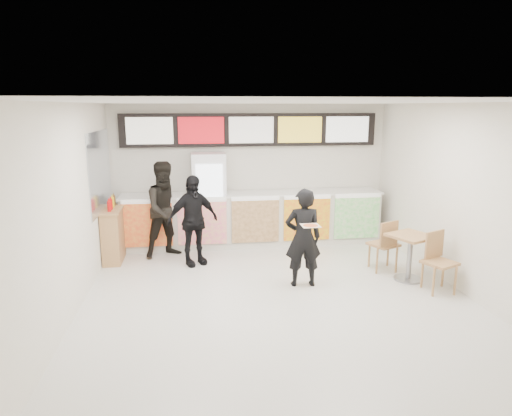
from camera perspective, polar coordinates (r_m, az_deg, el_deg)
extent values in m
plane|color=beige|center=(7.14, 2.99, -11.74)|extent=(7.00, 7.00, 0.00)
plane|color=white|center=(6.51, 3.29, 13.09)|extent=(7.00, 7.00, 0.00)
plane|color=silver|center=(10.07, -0.68, 4.36)|extent=(6.00, 0.00, 6.00)
plane|color=silver|center=(6.78, -22.63, -0.68)|extent=(0.00, 7.00, 7.00)
plane|color=silver|center=(7.81, 25.28, 0.74)|extent=(0.00, 7.00, 7.00)
cube|color=silver|center=(9.86, -0.37, -1.44)|extent=(5.50, 0.70, 1.10)
cube|color=silver|center=(9.74, -0.38, 1.81)|extent=(5.56, 0.76, 0.04)
cube|color=red|center=(9.45, -13.41, -2.08)|extent=(0.99, 0.02, 0.90)
cube|color=#E33288|center=(9.40, -6.73, -1.89)|extent=(0.99, 0.02, 0.90)
cube|color=brown|center=(9.49, -0.07, -1.67)|extent=(0.99, 0.02, 0.90)
cube|color=yellow|center=(9.69, 6.38, -1.44)|extent=(0.99, 0.02, 0.90)
cube|color=green|center=(10.02, 12.49, -1.20)|extent=(0.99, 0.02, 0.90)
cube|color=black|center=(9.90, -0.64, 9.74)|extent=(5.50, 0.12, 0.70)
cube|color=white|center=(9.79, -13.16, 9.39)|extent=(0.95, 0.02, 0.55)
cube|color=red|center=(9.75, -6.86, 9.61)|extent=(0.95, 0.02, 0.55)
cube|color=silver|center=(9.83, -0.59, 9.72)|extent=(0.95, 0.02, 0.55)
cube|color=yellow|center=(10.02, 5.52, 9.72)|extent=(0.95, 0.02, 0.55)
cube|color=white|center=(10.32, 11.34, 9.62)|extent=(0.95, 0.02, 0.55)
cube|color=white|center=(9.71, -5.87, 0.99)|extent=(0.70, 0.65, 2.00)
cube|color=white|center=(9.37, -5.80, 0.87)|extent=(0.54, 0.02, 1.50)
cylinder|color=#1C9C1C|center=(9.54, -6.99, -2.65)|extent=(0.07, 0.07, 0.22)
cylinder|color=#EC3F13|center=(9.54, -6.15, -2.62)|extent=(0.07, 0.07, 0.22)
cylinder|color=red|center=(9.55, -5.31, -2.60)|extent=(0.07, 0.07, 0.22)
cylinder|color=blue|center=(9.55, -4.47, -2.57)|extent=(0.07, 0.07, 0.22)
cylinder|color=#EC3F13|center=(9.45, -7.05, -0.42)|extent=(0.07, 0.07, 0.22)
cylinder|color=red|center=(9.45, -6.20, -0.40)|extent=(0.07, 0.07, 0.22)
cylinder|color=blue|center=(9.45, -5.36, -0.37)|extent=(0.07, 0.07, 0.22)
cylinder|color=#1C9C1C|center=(9.46, -4.51, -0.35)|extent=(0.07, 0.07, 0.22)
cylinder|color=red|center=(9.37, -7.11, 1.84)|extent=(0.07, 0.07, 0.22)
cylinder|color=blue|center=(9.37, -6.26, 1.87)|extent=(0.07, 0.07, 0.22)
cylinder|color=#1C9C1C|center=(9.38, -5.40, 1.89)|extent=(0.07, 0.07, 0.22)
cylinder|color=#EC3F13|center=(9.38, -4.55, 1.92)|extent=(0.07, 0.07, 0.22)
cylinder|color=blue|center=(9.31, -7.18, 4.14)|extent=(0.07, 0.07, 0.22)
cylinder|color=#1C9C1C|center=(9.31, -6.31, 4.17)|extent=(0.07, 0.07, 0.22)
cylinder|color=#EC3F13|center=(9.31, -5.45, 4.19)|extent=(0.07, 0.07, 0.22)
cylinder|color=red|center=(9.32, -4.59, 4.21)|extent=(0.07, 0.07, 0.22)
cube|color=#B2B7BF|center=(9.08, -18.90, 4.37)|extent=(0.01, 2.00, 1.50)
imported|color=black|center=(7.56, 5.91, -3.72)|extent=(0.62, 0.42, 1.65)
imported|color=black|center=(9.17, -11.10, -0.18)|extent=(1.14, 1.04, 1.90)
imported|color=black|center=(8.60, -7.91, -1.56)|extent=(1.09, 0.79, 1.71)
cube|color=beige|center=(7.06, 6.83, -2.20)|extent=(0.28, 0.28, 0.01)
cone|color=#CC7233|center=(7.06, 6.83, -2.12)|extent=(0.36, 0.36, 0.02)
cube|color=tan|center=(8.20, 18.82, -3.33)|extent=(0.86, 0.86, 0.04)
cylinder|color=gray|center=(8.31, 18.62, -5.99)|extent=(0.09, 0.09, 0.78)
cylinder|color=gray|center=(8.43, 18.45, -8.39)|extent=(0.47, 0.47, 0.03)
cube|color=tan|center=(7.94, 21.98, -6.37)|extent=(0.60, 0.60, 0.04)
cube|color=tan|center=(8.04, 21.41, -4.24)|extent=(0.41, 0.21, 0.45)
cube|color=tan|center=(8.65, 15.64, -4.39)|extent=(0.60, 0.60, 0.04)
cube|color=tan|center=(8.40, 16.29, -3.17)|extent=(0.41, 0.21, 0.45)
cube|color=tan|center=(9.26, -17.38, -3.33)|extent=(0.33, 0.88, 0.99)
cube|color=tan|center=(9.14, -17.59, -0.22)|extent=(0.37, 0.92, 0.04)
cylinder|color=red|center=(8.88, -17.89, 0.20)|extent=(0.07, 0.07, 0.20)
cylinder|color=red|center=(9.06, -17.70, 0.45)|extent=(0.07, 0.07, 0.20)
cylinder|color=yellow|center=(9.24, -17.51, 0.69)|extent=(0.07, 0.07, 0.20)
cylinder|color=brown|center=(9.41, -17.34, 0.90)|extent=(0.07, 0.07, 0.20)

